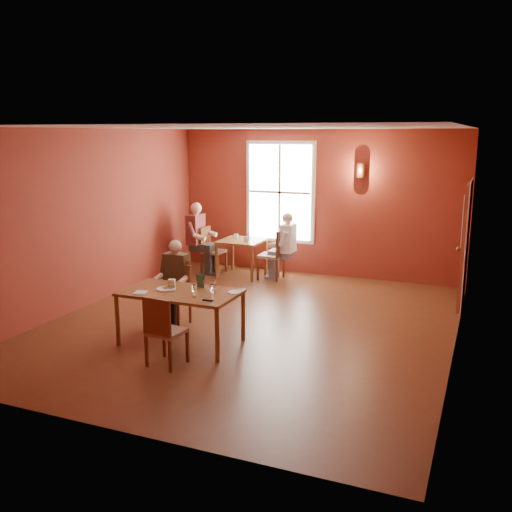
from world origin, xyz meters
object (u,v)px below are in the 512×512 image
at_px(diner_white, 272,247).
at_px(diner_main, 172,286).
at_px(chair_diner_maroon, 214,250).
at_px(second_table, 242,258).
at_px(chair_diner_white, 271,254).
at_px(main_table, 181,317).
at_px(diner_maroon, 212,239).
at_px(chair_empty, 166,330).
at_px(chair_diner_main, 174,296).

bearing_deg(diner_white, diner_main, 172.97).
bearing_deg(diner_main, chair_diner_maroon, -74.12).
xyz_separation_m(second_table, diner_white, (0.68, 0.00, 0.28)).
relative_size(chair_diner_white, chair_diner_maroon, 1.04).
height_order(main_table, second_table, main_table).
bearing_deg(diner_white, chair_diner_maroon, 90.00).
distance_m(diner_main, chair_diner_white, 3.28).
relative_size(chair_diner_white, diner_white, 0.77).
relative_size(second_table, diner_maroon, 0.59).
bearing_deg(diner_maroon, chair_empty, 19.88).
bearing_deg(chair_diner_maroon, diner_maroon, -90.00).
bearing_deg(chair_empty, chair_diner_white, 99.97).
bearing_deg(diner_white, main_table, -178.56).
relative_size(chair_diner_main, diner_main, 0.74).
height_order(diner_main, diner_white, diner_white).
height_order(chair_empty, chair_diner_maroon, chair_diner_maroon).
distance_m(diner_main, chair_diner_maroon, 3.39).
bearing_deg(diner_white, diner_maroon, 90.00).
bearing_deg(main_table, chair_empty, -73.97).
xyz_separation_m(diner_main, diner_maroon, (-0.96, 3.26, 0.10)).
xyz_separation_m(diner_main, second_table, (-0.28, 3.26, -0.24)).
height_order(main_table, chair_diner_maroon, chair_diner_maroon).
xyz_separation_m(chair_empty, second_table, (-0.99, 4.61, -0.08)).
distance_m(main_table, chair_diner_white, 3.88).
xyz_separation_m(diner_white, diner_maroon, (-1.36, 0.00, 0.07)).
distance_m(second_table, chair_diner_white, 0.66).
height_order(second_table, diner_white, diner_white).
relative_size(main_table, chair_diner_main, 1.76).
bearing_deg(diner_white, second_table, 90.00).
height_order(second_table, chair_diner_maroon, chair_diner_maroon).
bearing_deg(second_table, chair_diner_white, 0.00).
xyz_separation_m(chair_diner_main, chair_diner_maroon, (-0.93, 3.23, 0.03)).
height_order(chair_diner_main, second_table, chair_diner_main).
relative_size(chair_empty, chair_diner_maroon, 0.95).
distance_m(chair_diner_main, diner_main, 0.16).
bearing_deg(chair_diner_white, chair_diner_maroon, 90.00).
bearing_deg(chair_diner_main, second_table, -85.08).
xyz_separation_m(main_table, diner_white, (-0.10, 3.88, 0.28)).
distance_m(second_table, diner_white, 0.73).
height_order(chair_diner_main, chair_diner_maroon, chair_diner_maroon).
relative_size(main_table, diner_main, 1.30).
distance_m(main_table, chair_diner_maroon, 4.14).
xyz_separation_m(main_table, chair_diner_main, (-0.50, 0.65, 0.08)).
xyz_separation_m(chair_diner_main, chair_empty, (0.71, -1.38, 0.00)).
distance_m(diner_main, diner_maroon, 3.40).
xyz_separation_m(second_table, chair_diner_maroon, (-0.65, 0.00, 0.11)).
distance_m(diner_white, diner_maroon, 1.36).
relative_size(chair_diner_main, diner_white, 0.70).
bearing_deg(chair_diner_maroon, chair_diner_main, 16.02).
distance_m(chair_diner_white, diner_maroon, 1.35).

